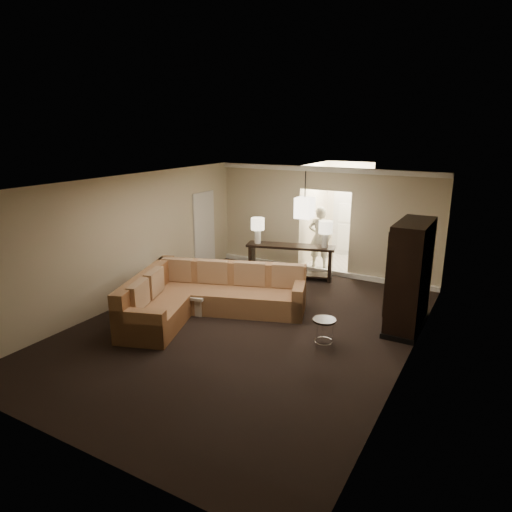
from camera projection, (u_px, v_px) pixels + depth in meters
The scene contains 19 objects.
ground at pixel (246, 327), 8.89m from camera, with size 8.00×8.00×0.00m, color black.
wall_back at pixel (324, 221), 11.86m from camera, with size 6.00×0.04×2.80m, color #C0B791.
wall_front at pixel (66, 345), 5.15m from camera, with size 6.00×0.04×2.80m, color #C0B791.
wall_left at pixel (127, 240), 9.92m from camera, with size 0.04×8.00×2.80m, color #C0B791.
wall_right at pixel (412, 285), 7.09m from camera, with size 0.04×8.00×2.80m, color #C0B791.
ceiling at pixel (245, 183), 8.12m from camera, with size 6.00×8.00×0.02m, color silver.
crown_molding at pixel (325, 170), 11.45m from camera, with size 6.00×0.10×0.12m, color white.
baseboard at pixel (321, 271), 12.18m from camera, with size 6.00×0.10×0.12m, color white.
side_door at pixel (204, 231), 12.35m from camera, with size 0.05×0.90×2.10m, color silver.
foyer at pixel (341, 216), 13.01m from camera, with size 1.44×2.02×2.80m.
sectional_sofa at pixel (205, 297), 9.40m from camera, with size 3.45×3.44×0.98m.
coffee_table at pixel (191, 297), 9.88m from camera, with size 1.20×1.20×0.44m.
console_table at pixel (290, 258), 11.70m from camera, with size 2.30×1.09×0.87m.
armoire at pixel (409, 278), 8.62m from camera, with size 0.63×1.46×2.10m.
drink_table at pixel (324, 327), 8.05m from camera, with size 0.41×0.41×0.52m.
table_lamp_left at pixel (258, 226), 11.68m from camera, with size 0.35×0.35×0.66m.
table_lamp_right at pixel (326, 230), 11.28m from camera, with size 0.35×0.35×0.66m.
pendant_light at pixel (305, 208), 10.62m from camera, with size 0.38×0.38×1.09m.
person at pixel (320, 234), 12.43m from camera, with size 0.68×0.45×1.89m, color beige.
Camera 1 is at (4.16, -7.03, 3.78)m, focal length 32.00 mm.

